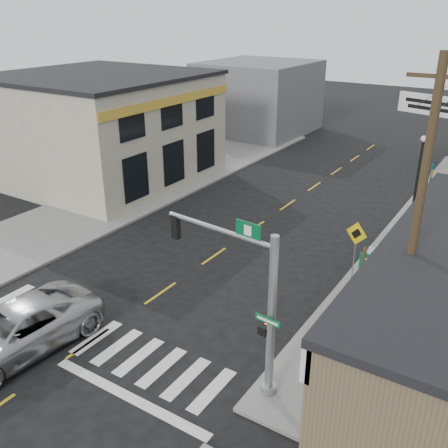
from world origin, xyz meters
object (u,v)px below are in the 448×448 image
Objects in this scene: traffic_signal_pole at (252,295)px; bare_tree at (404,286)px; utility_pole_near at (416,225)px; fire_hydrant at (333,339)px; suv at (15,330)px; lamp_post at (418,186)px; dance_center_sign at (430,129)px; guide_sign at (381,280)px.

traffic_signal_pole is 4.36m from bare_tree.
fire_hydrant is at bearing -173.44° from utility_pole_near.
fire_hydrant is 3.74m from bare_tree.
suv is 1.11× the size of traffic_signal_pole.
dance_center_sign reaches higher than lamp_post.
suv is at bearing -147.57° from fire_hydrant.
suv is at bearing -151.80° from utility_pole_near.
traffic_signal_pole is at bearing -115.69° from fire_hydrant.
dance_center_sign is at bearing 100.12° from utility_pole_near.
traffic_signal_pole is (7.63, 2.72, 2.51)m from suv.
traffic_signal_pole is 5.82m from guide_sign.
fire_hydrant is (1.48, 3.07, -2.84)m from traffic_signal_pole.
bare_tree is (1.27, -2.69, 1.50)m from guide_sign.
suv is 13.36m from utility_pole_near.
traffic_signal_pole is 14.42m from dance_center_sign.
bare_tree is at bearing -84.44° from utility_pole_near.
bare_tree is (3.57, 2.49, 0.20)m from traffic_signal_pole.
traffic_signal_pole is 1.24× the size of bare_tree.
traffic_signal_pole reaches higher than bare_tree.
utility_pole_near reaches higher than bare_tree.
utility_pole_near is (1.19, -1.87, 3.09)m from guide_sign.
guide_sign is 2.74m from fire_hydrant.
guide_sign is 0.30× the size of utility_pole_near.
suv is at bearing -155.10° from bare_tree.
guide_sign is at bearing 115.30° from bare_tree.
dance_center_sign is at bearing 89.87° from fire_hydrant.
lamp_post is 0.57× the size of utility_pole_near.
lamp_post reaches higher than traffic_signal_pole.
bare_tree is at bearing -63.03° from dance_center_sign.
traffic_signal_pole reaches higher than guide_sign.
utility_pole_near reaches higher than dance_center_sign.
fire_hydrant is 0.16× the size of bare_tree.
suv is 17.98m from lamp_post.
guide_sign reaches higher than fire_hydrant.
utility_pole_near is (-0.08, 0.83, 1.59)m from bare_tree.
lamp_post is 9.47m from utility_pole_near.
suv is at bearing -134.62° from guide_sign.
fire_hydrant is 0.07× the size of utility_pole_near.
utility_pole_near reaches higher than fire_hydrant.
utility_pole_near reaches higher than guide_sign.
suv is at bearing -101.52° from dance_center_sign.
utility_pole_near is at bearing 49.45° from traffic_signal_pole.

